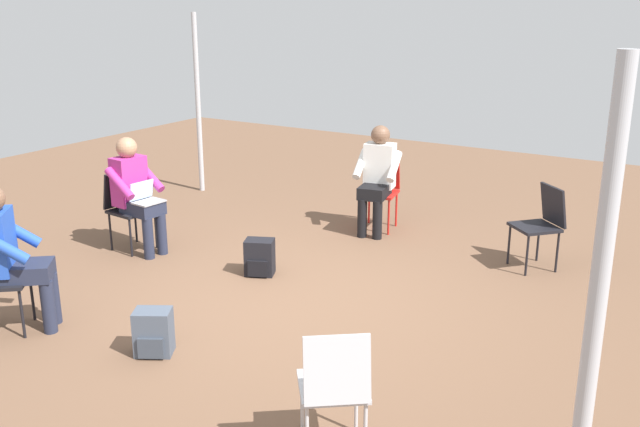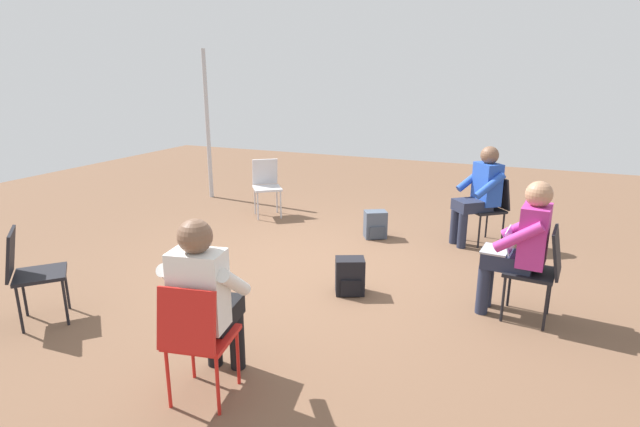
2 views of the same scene
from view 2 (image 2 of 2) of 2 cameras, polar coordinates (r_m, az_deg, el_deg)
ground_plane at (r=5.57m, az=-0.96°, el=-6.36°), size 15.03×15.03×0.00m
chair_east at (r=3.35m, az=-13.93°, el=-13.27°), size 0.50×0.47×0.85m
chair_southeast at (r=4.91m, az=-30.27°, el=-5.51°), size 0.59×0.58×0.85m
chair_north at (r=4.69m, az=23.80°, el=-5.62°), size 0.44×0.47×0.85m
chair_northwest at (r=6.64m, az=18.86°, el=0.94°), size 0.58×0.59×0.85m
chair_southwest at (r=7.57m, az=-6.15°, el=3.46°), size 0.58×0.58×0.85m
person_with_laptop at (r=4.64m, az=21.99°, el=-3.06°), size 0.53×0.55×1.24m
person_in_white at (r=3.40m, az=-12.91°, el=-9.06°), size 0.56×0.56×1.24m
person_in_blue at (r=6.50m, az=17.81°, el=2.53°), size 0.63×0.63×1.24m
backpack_near_laptop_user at (r=6.60m, az=6.34°, el=-1.43°), size 0.31×0.34×0.36m
backpack_by_empty_chair at (r=4.94m, az=3.43°, el=-7.37°), size 0.31×0.34×0.36m
tent_pole_near at (r=8.76m, az=-12.73°, el=9.78°), size 0.07×0.07×2.48m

